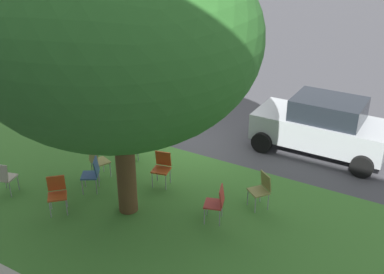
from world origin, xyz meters
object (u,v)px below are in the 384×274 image
(chair_5, at_px, (92,173))
(chair_0, at_px, (261,188))
(chair_6, at_px, (217,201))
(street_tree, at_px, (117,38))
(chair_2, at_px, (4,176))
(chair_4, at_px, (95,130))
(chair_7, at_px, (98,160))
(parked_car, at_px, (322,125))
(chair_1, at_px, (162,166))
(chair_8, at_px, (57,191))
(chair_3, at_px, (131,143))

(chair_5, bearing_deg, chair_0, -159.45)
(chair_5, relative_size, chair_6, 1.00)
(street_tree, relative_size, chair_5, 7.04)
(chair_2, relative_size, chair_4, 1.00)
(chair_0, bearing_deg, chair_2, 25.51)
(chair_0, xyz_separation_m, chair_7, (4.17, 0.88, 0.00))
(street_tree, bearing_deg, parked_car, -119.82)
(chair_1, height_order, chair_8, same)
(chair_2, distance_m, parked_car, 8.55)
(chair_1, height_order, chair_7, same)
(parked_car, bearing_deg, chair_7, 44.00)
(chair_4, xyz_separation_m, chair_6, (-4.83, 1.54, 0.00))
(chair_4, relative_size, chair_7, 1.00)
(chair_1, height_order, chair_5, same)
(chair_0, bearing_deg, chair_6, 58.42)
(chair_5, distance_m, chair_6, 3.24)
(chair_1, height_order, chair_2, same)
(chair_3, height_order, chair_4, same)
(chair_0, bearing_deg, chair_8, 32.38)
(street_tree, relative_size, chair_1, 7.04)
(chair_2, height_order, chair_3, same)
(chair_1, xyz_separation_m, chair_6, (-1.93, 0.72, 0.00))
(chair_0, height_order, chair_5, same)
(chair_5, height_order, parked_car, parked_car)
(chair_7, bearing_deg, chair_1, -160.45)
(chair_8, xyz_separation_m, parked_car, (-4.32, -6.01, 0.32))
(chair_5, bearing_deg, chair_7, -60.23)
(chair_6, bearing_deg, parked_car, -102.32)
(chair_0, xyz_separation_m, chair_3, (4.02, -0.33, 0.00))
(chair_3, relative_size, chair_5, 1.00)
(street_tree, relative_size, chair_2, 7.04)
(parked_car, bearing_deg, chair_3, 35.80)
(street_tree, xyz_separation_m, chair_4, (2.86, -2.19, -3.53))
(chair_6, bearing_deg, chair_4, -17.70)
(chair_4, xyz_separation_m, chair_7, (-1.29, 1.40, 0.00))
(chair_2, height_order, chair_4, same)
(chair_7, bearing_deg, chair_4, -47.21)
(chair_0, height_order, chair_4, same)
(street_tree, xyz_separation_m, chair_6, (-1.97, -0.65, -3.53))
(chair_0, height_order, chair_8, same)
(chair_2, bearing_deg, street_tree, -161.53)
(chair_0, height_order, chair_3, same)
(chair_6, bearing_deg, chair_7, -2.33)
(chair_1, distance_m, chair_2, 3.82)
(chair_1, bearing_deg, chair_4, -15.90)
(chair_5, bearing_deg, chair_4, -50.51)
(street_tree, bearing_deg, chair_0, -147.34)
(chair_0, distance_m, chair_3, 4.04)
(chair_5, height_order, chair_8, same)
(street_tree, height_order, chair_8, street_tree)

